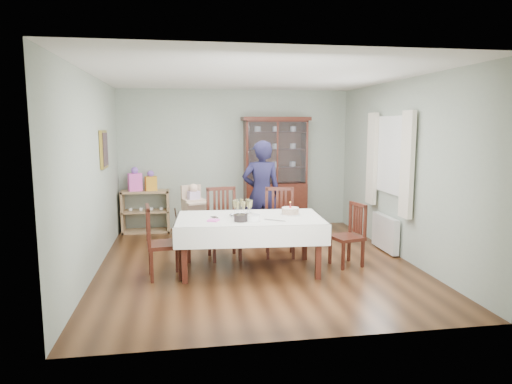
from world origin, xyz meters
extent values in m
plane|color=#593319|center=(0.00, 0.00, 0.00)|extent=(5.00, 5.00, 0.00)
plane|color=#9EAA99|center=(0.00, 2.50, 1.35)|extent=(4.50, 0.00, 4.50)
plane|color=#9EAA99|center=(-2.25, 0.00, 1.35)|extent=(0.00, 5.00, 5.00)
plane|color=#9EAA99|center=(2.25, 0.00, 1.35)|extent=(0.00, 5.00, 5.00)
plane|color=white|center=(0.00, 0.00, 2.70)|extent=(5.00, 5.00, 0.00)
cube|color=#441C11|center=(-0.14, -0.34, 0.72)|extent=(1.96, 1.17, 0.06)
cube|color=silver|center=(-0.14, -0.34, 0.76)|extent=(2.07, 1.27, 0.01)
cube|color=#441C11|center=(0.75, 2.26, 0.45)|extent=(1.20, 0.45, 0.90)
cube|color=white|center=(0.75, 2.07, 1.50)|extent=(1.12, 0.01, 1.16)
cube|color=#441C11|center=(0.75, 2.26, 2.14)|extent=(1.30, 0.48, 0.07)
cube|color=tan|center=(-1.75, 2.28, 0.02)|extent=(0.90, 0.38, 0.04)
cube|color=tan|center=(-1.75, 2.28, 0.40)|extent=(0.90, 0.38, 0.03)
cube|color=tan|center=(-1.75, 2.28, 0.78)|extent=(0.90, 0.38, 0.04)
cube|color=tan|center=(-2.17, 2.28, 0.40)|extent=(0.04, 0.38, 0.80)
cube|color=tan|center=(-1.33, 2.28, 0.40)|extent=(0.04, 0.38, 0.80)
cube|color=gold|center=(-2.22, 0.80, 1.65)|extent=(0.04, 0.48, 0.58)
cube|color=white|center=(2.22, 0.30, 1.55)|extent=(0.04, 1.02, 1.22)
cube|color=silver|center=(2.16, -0.32, 1.45)|extent=(0.07, 0.30, 1.55)
cube|color=silver|center=(2.16, 0.92, 1.45)|extent=(0.07, 0.30, 1.55)
cube|color=white|center=(2.16, 0.30, 0.30)|extent=(0.10, 0.80, 0.55)
cube|color=#441C11|center=(-0.44, 0.31, 0.49)|extent=(0.53, 0.53, 0.05)
cube|color=#441C11|center=(-0.46, 0.53, 0.78)|extent=(0.46, 0.10, 0.57)
cube|color=#441C11|center=(0.43, 0.30, 0.48)|extent=(0.54, 0.54, 0.05)
cube|color=#441C11|center=(0.46, 0.51, 0.77)|extent=(0.45, 0.11, 0.56)
cube|color=#441C11|center=(-1.30, -0.46, 0.45)|extent=(0.49, 0.49, 0.05)
cube|color=#441C11|center=(-1.50, -0.48, 0.72)|extent=(0.09, 0.42, 0.52)
cube|color=#441C11|center=(1.27, -0.34, 0.42)|extent=(0.50, 0.50, 0.05)
cube|color=#441C11|center=(1.45, -0.30, 0.66)|extent=(0.13, 0.38, 0.48)
imported|color=black|center=(0.25, 0.99, 0.89)|extent=(0.66, 0.45, 1.77)
cube|color=tan|center=(-0.87, 1.18, 0.67)|extent=(0.42, 0.39, 0.24)
cube|color=tan|center=(-0.87, 1.18, 0.87)|extent=(0.35, 0.16, 0.28)
cube|color=tan|center=(-0.87, 1.18, 0.75)|extent=(0.40, 0.27, 0.03)
cube|color=silver|center=(-0.87, 1.18, 0.83)|extent=(0.22, 0.19, 0.18)
sphere|color=beige|center=(-0.87, 1.18, 0.97)|extent=(0.15, 0.15, 0.15)
cylinder|color=silver|center=(-0.23, -0.26, 0.77)|extent=(0.37, 0.37, 0.01)
torus|color=silver|center=(-0.23, -0.26, 0.78)|extent=(0.38, 0.38, 0.01)
cylinder|color=white|center=(0.45, -0.28, 0.77)|extent=(0.28, 0.28, 0.02)
cylinder|color=brown|center=(0.45, -0.28, 0.82)|extent=(0.24, 0.24, 0.09)
cylinder|color=silver|center=(0.45, -0.28, 0.86)|extent=(0.24, 0.24, 0.01)
cylinder|color=#F24C4C|center=(0.45, -0.28, 0.90)|extent=(0.01, 0.01, 0.07)
sphere|color=yellow|center=(0.45, -0.28, 0.94)|extent=(0.02, 0.02, 0.02)
cylinder|color=black|center=(-0.30, -0.60, 0.80)|extent=(0.20, 0.20, 0.09)
cylinder|color=white|center=(-0.13, -0.59, 0.80)|extent=(0.24, 0.24, 0.08)
cube|color=#FF5DD1|center=(-0.65, -0.53, 0.77)|extent=(0.18, 0.18, 0.02)
cube|color=silver|center=(0.15, -0.63, 0.77)|extent=(0.27, 0.20, 0.01)
cube|color=#FF5DD1|center=(-1.92, 2.26, 0.96)|extent=(0.28, 0.22, 0.33)
sphere|color=#E533B2|center=(-1.92, 2.26, 1.18)|extent=(0.13, 0.13, 0.13)
cube|color=orange|center=(-1.64, 2.26, 0.93)|extent=(0.24, 0.19, 0.27)
sphere|color=#E533B2|center=(-1.64, 2.26, 1.12)|extent=(0.12, 0.12, 0.12)
camera|label=1|loc=(-1.04, -6.44, 2.01)|focal=32.00mm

